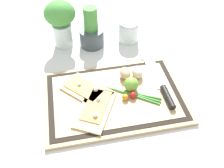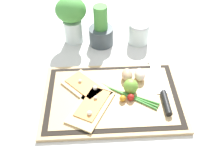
{
  "view_description": "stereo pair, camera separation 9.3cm",
  "coord_description": "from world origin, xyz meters",
  "views": [
    {
      "loc": [
        -0.13,
        -0.6,
        0.7
      ],
      "look_at": [
        0.0,
        0.04,
        0.03
      ],
      "focal_mm": 42.0,
      "sensor_mm": 36.0,
      "label": 1
    },
    {
      "loc": [
        -0.04,
        -0.61,
        0.7
      ],
      "look_at": [
        0.0,
        0.04,
        0.03
      ],
      "focal_mm": 42.0,
      "sensor_mm": 36.0,
      "label": 2
    }
  ],
  "objects": [
    {
      "name": "cutting_board",
      "position": [
        0.0,
        0.0,
        0.01
      ],
      "size": [
        0.49,
        0.33,
        0.02
      ],
      "color": "tan",
      "rests_on": "ground_plane"
    },
    {
      "name": "sauce_jar",
      "position": [
        0.13,
        0.33,
        0.04
      ],
      "size": [
        0.09,
        0.09,
        0.09
      ],
      "color": "silver",
      "rests_on": "ground_plane"
    },
    {
      "name": "pizza_slice_near",
      "position": [
        -0.07,
        -0.05,
        0.02
      ],
      "size": [
        0.17,
        0.21,
        0.02
      ],
      "color": "#DBBC7F",
      "rests_on": "cutting_board"
    },
    {
      "name": "pizza_slice_far",
      "position": [
        -0.09,
        0.04,
        0.02
      ],
      "size": [
        0.19,
        0.2,
        0.02
      ],
      "color": "#DBBC7F",
      "rests_on": "cutting_board"
    },
    {
      "name": "ground_plane",
      "position": [
        0.0,
        0.0,
        0.0
      ],
      "size": [
        6.0,
        6.0,
        0.0
      ],
      "primitive_type": "plane",
      "color": "silver"
    },
    {
      "name": "egg_brown",
      "position": [
        0.06,
        0.08,
        0.04
      ],
      "size": [
        0.04,
        0.06,
        0.04
      ],
      "primitive_type": "ellipsoid",
      "color": "tan",
      "rests_on": "cutting_board"
    },
    {
      "name": "cherry_tomato_red",
      "position": [
        0.06,
        -0.02,
        0.03
      ],
      "size": [
        0.02,
        0.02,
        0.02
      ],
      "primitive_type": "sphere",
      "color": "red",
      "rests_on": "cutting_board"
    },
    {
      "name": "herb_pot",
      "position": [
        -0.03,
        0.33,
        0.06
      ],
      "size": [
        0.1,
        0.1,
        0.18
      ],
      "color": "#3D474C",
      "rests_on": "ground_plane"
    },
    {
      "name": "egg_pink",
      "position": [
        0.1,
        0.08,
        0.04
      ],
      "size": [
        0.04,
        0.06,
        0.04
      ],
      "primitive_type": "ellipsoid",
      "color": "beige",
      "rests_on": "cutting_board"
    },
    {
      "name": "lime",
      "position": [
        0.06,
        0.02,
        0.04
      ],
      "size": [
        0.05,
        0.05,
        0.05
      ],
      "primitive_type": "sphere",
      "color": "#70A838",
      "rests_on": "cutting_board"
    },
    {
      "name": "knife",
      "position": [
        0.18,
        0.0,
        0.02
      ],
      "size": [
        0.04,
        0.31,
        0.02
      ],
      "color": "silver",
      "rests_on": "cutting_board"
    },
    {
      "name": "herb_glass",
      "position": [
        -0.15,
        0.36,
        0.12
      ],
      "size": [
        0.13,
        0.11,
        0.2
      ],
      "color": "silver",
      "rests_on": "ground_plane"
    },
    {
      "name": "scallion_bunch",
      "position": [
        0.01,
        0.03,
        0.02
      ],
      "size": [
        0.3,
        0.2,
        0.01
      ],
      "color": "#47933D",
      "rests_on": "cutting_board"
    },
    {
      "name": "cherry_tomato_yellow",
      "position": [
        0.03,
        -0.02,
        0.03
      ],
      "size": [
        0.02,
        0.02,
        0.02
      ],
      "primitive_type": "sphere",
      "color": "orange",
      "rests_on": "cutting_board"
    }
  ]
}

